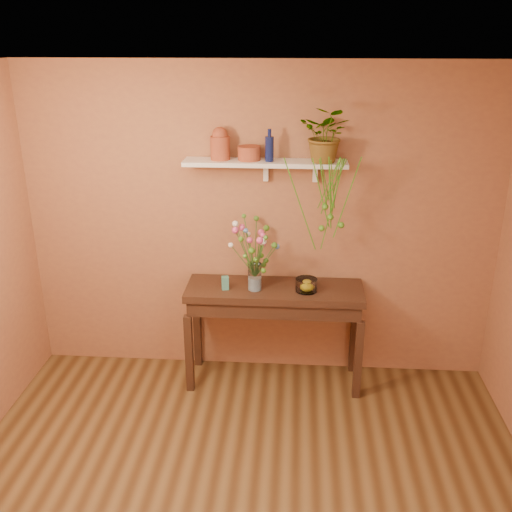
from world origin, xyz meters
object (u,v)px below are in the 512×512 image
Objects in this scene: glass_bowl at (306,285)px; spider_plant at (327,135)px; terracotta_jug at (220,144)px; blue_bottle at (269,148)px; glass_vase at (255,279)px; sideboard at (274,301)px; bouquet at (255,242)px.

spider_plant is at bearing 51.47° from glass_bowl.
terracotta_jug reaches higher than blue_bottle.
glass_vase is at bearing -179.70° from glass_bowl.
blue_bottle reaches higher than glass_bowl.
spider_plant is (0.38, 0.10, 1.38)m from sideboard.
glass_vase is at bearing -33.78° from terracotta_jug.
glass_bowl is at bearing -25.60° from blue_bottle.
blue_bottle is 0.45m from spider_plant.
sideboard is 3.45× the size of spider_plant.
glass_bowl is (-0.12, -0.15, -1.21)m from spider_plant.
bouquet is at bearing -164.04° from spider_plant.
sideboard is 8.32× the size of glass_bowl.
glass_vase reaches higher than glass_bowl.
terracotta_jug is (-0.45, 0.14, 1.29)m from sideboard.
spider_plant is at bearing -0.36° from blue_bottle.
bouquet is at bearing -25.88° from glass_vase.
terracotta_jug is 0.83m from bouquet.
sideboard is 5.85× the size of blue_bottle.
glass_bowl is (0.71, -0.19, -1.11)m from terracotta_jug.
sideboard is 1.28m from blue_bottle.
terracotta_jug is at bearing 146.22° from glass_vase.
glass_vase is at bearing -164.29° from spider_plant.
blue_bottle reaches higher than bouquet.
bouquet reaches higher than glass_vase.
terracotta_jug is 0.84m from spider_plant.
glass_bowl is at bearing -128.53° from spider_plant.
terracotta_jug is 0.39m from blue_bottle.
glass_bowl is at bearing 0.52° from bouquet.
terracotta_jug is 1.02× the size of blue_bottle.
terracotta_jug is 0.49× the size of bouquet.
sideboard is 0.32m from glass_bowl.
blue_bottle is (-0.06, 0.10, 1.27)m from sideboard.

